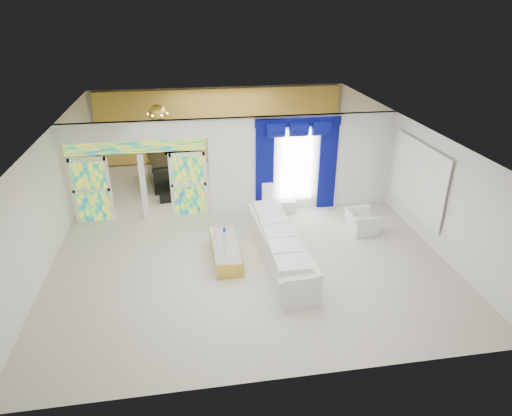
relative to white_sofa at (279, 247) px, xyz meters
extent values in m
plane|color=#B7AF9E|center=(-0.75, 2.13, -0.39)|extent=(12.00, 12.00, 0.00)
cube|color=white|center=(1.40, 3.13, 1.11)|extent=(5.70, 0.18, 3.00)
cube|color=white|center=(-3.60, 3.13, 2.34)|extent=(4.30, 0.18, 0.55)
cube|color=#994C3F|center=(-5.03, 3.13, 0.61)|extent=(0.95, 0.04, 2.00)
cube|color=#994C3F|center=(-2.18, 3.13, 0.61)|extent=(0.95, 0.04, 2.00)
cube|color=#994C3F|center=(-3.60, 3.13, 1.86)|extent=(4.00, 0.05, 0.35)
cube|color=white|center=(1.15, 3.03, 1.06)|extent=(1.00, 0.02, 2.30)
cube|color=#030A46|center=(0.15, 3.00, 1.01)|extent=(0.55, 0.10, 2.80)
cube|color=#030A46|center=(2.15, 3.00, 1.01)|extent=(0.55, 0.10, 2.80)
cube|color=#030A46|center=(1.15, 3.00, 2.43)|extent=(2.60, 0.12, 0.25)
cube|color=white|center=(4.19, 1.13, 1.16)|extent=(0.04, 2.70, 1.90)
cube|color=#C7862F|center=(-0.75, 8.03, 1.11)|extent=(9.70, 0.12, 2.90)
cube|color=silver|center=(0.00, 0.00, 0.00)|extent=(1.06, 4.08, 0.77)
cube|color=gold|center=(-1.35, 0.30, -0.17)|extent=(0.72, 1.93, 0.42)
cube|color=silver|center=(0.52, 2.84, -0.19)|extent=(1.16, 0.38, 0.39)
cylinder|color=white|center=(0.22, 2.84, 0.29)|extent=(0.36, 0.36, 0.58)
imported|color=silver|center=(2.68, 1.20, -0.07)|extent=(0.86, 0.98, 0.62)
cube|color=black|center=(-2.77, 5.85, 0.12)|extent=(1.86, 2.25, 1.01)
cube|color=black|center=(-2.77, 4.25, -0.25)|extent=(0.87, 0.46, 0.28)
cube|color=tan|center=(-5.43, 5.61, 0.03)|extent=(0.67, 0.64, 0.83)
sphere|color=gold|center=(-3.05, 5.53, 2.26)|extent=(0.60, 0.60, 0.60)
cylinder|color=white|center=(-1.37, 0.04, 0.10)|extent=(0.10, 0.10, 0.12)
cylinder|color=navy|center=(-1.32, 0.86, 0.12)|extent=(0.08, 0.08, 0.16)
cylinder|color=silver|center=(-1.35, 0.58, 0.10)|extent=(0.11, 0.11, 0.13)
camera|label=1|loc=(-2.14, -9.55, 5.74)|focal=31.10mm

